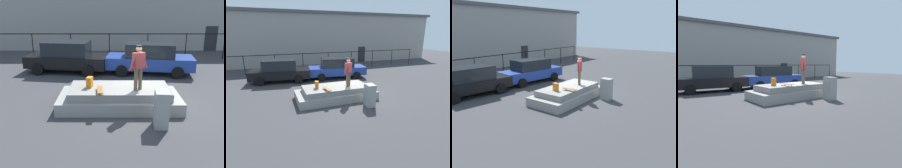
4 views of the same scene
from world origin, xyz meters
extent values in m
plane|color=#38383A|center=(0.00, 0.00, 0.00)|extent=(60.00, 60.00, 0.00)
cube|color=gray|center=(-0.86, -0.24, 0.24)|extent=(4.63, 2.15, 0.47)
cube|color=gray|center=(-0.86, -0.24, 0.62)|extent=(3.80, 1.77, 0.30)
cylinder|color=brown|center=(-0.27, -0.59, 1.18)|extent=(0.14, 0.14, 0.83)
cylinder|color=brown|center=(-0.10, -0.45, 1.18)|extent=(0.14, 0.14, 0.83)
cube|color=maroon|center=(-0.19, -0.52, 1.88)|extent=(0.49, 0.45, 0.57)
cylinder|color=maroon|center=(-0.40, -0.68, 1.84)|extent=(0.33, 0.28, 0.60)
cylinder|color=maroon|center=(0.03, -0.36, 1.84)|extent=(0.33, 0.28, 0.60)
sphere|color=tan|center=(-0.19, -0.52, 2.31)|extent=(0.22, 0.22, 0.22)
cylinder|color=black|center=(-0.19, -0.52, 2.41)|extent=(0.29, 0.29, 0.05)
cube|color=brown|center=(-1.58, -0.83, 0.88)|extent=(0.27, 0.83, 0.02)
cylinder|color=silver|center=(-1.66, -1.10, 0.80)|extent=(0.03, 0.06, 0.06)
cylinder|color=silver|center=(-1.46, -1.09, 0.80)|extent=(0.03, 0.06, 0.06)
cylinder|color=silver|center=(-1.70, -0.57, 0.80)|extent=(0.03, 0.06, 0.06)
cylinder|color=silver|center=(-1.50, -0.56, 0.80)|extent=(0.03, 0.06, 0.06)
cube|color=orange|center=(-2.00, -0.23, 0.97)|extent=(0.26, 0.32, 0.40)
cube|color=black|center=(-3.71, 4.91, 0.65)|extent=(4.78, 2.48, 0.65)
cube|color=black|center=(-3.71, 4.91, 1.37)|extent=(2.71, 1.98, 0.79)
cylinder|color=black|center=(-4.99, 6.05, 0.32)|extent=(0.66, 0.30, 0.64)
cylinder|color=black|center=(-5.25, 4.15, 0.32)|extent=(0.66, 0.30, 0.64)
cylinder|color=black|center=(-2.18, 5.66, 0.32)|extent=(0.66, 0.30, 0.64)
cylinder|color=black|center=(-2.44, 3.76, 0.32)|extent=(0.66, 0.30, 0.64)
cube|color=navy|center=(0.96, 4.51, 0.65)|extent=(4.98, 2.40, 0.66)
cube|color=black|center=(0.96, 4.51, 1.35)|extent=(2.82, 1.91, 0.73)
cylinder|color=black|center=(-0.39, 5.61, 0.32)|extent=(0.66, 0.30, 0.64)
cylinder|color=black|center=(-0.63, 3.80, 0.32)|extent=(0.66, 0.30, 0.64)
cylinder|color=black|center=(2.55, 5.22, 0.32)|extent=(0.66, 0.30, 0.64)
cylinder|color=black|center=(2.31, 3.41, 0.32)|extent=(0.66, 0.30, 0.64)
cube|color=gray|center=(0.44, -1.96, 0.61)|extent=(0.48, 0.63, 1.21)
cylinder|color=black|center=(-6.67, 8.21, 0.90)|extent=(0.06, 0.06, 1.81)
cylinder|color=black|center=(-4.00, 8.21, 0.90)|extent=(0.06, 0.06, 1.81)
cylinder|color=black|center=(-1.33, 8.21, 0.90)|extent=(0.06, 0.06, 1.81)
cylinder|color=black|center=(1.33, 8.21, 0.90)|extent=(0.06, 0.06, 1.81)
cylinder|color=black|center=(4.00, 8.21, 0.90)|extent=(0.06, 0.06, 1.81)
cylinder|color=black|center=(6.67, 8.21, 0.90)|extent=(0.06, 0.06, 1.81)
cube|color=black|center=(0.00, 8.21, 1.77)|extent=(24.00, 0.04, 0.06)
cube|color=gray|center=(0.00, 15.62, 2.95)|extent=(34.74, 8.31, 5.90)
cube|color=#262628|center=(6.95, 11.46, 1.00)|extent=(1.00, 0.06, 2.00)
camera|label=1|loc=(-1.14, -9.48, 3.91)|focal=40.90mm
camera|label=2|loc=(-4.23, -9.69, 3.84)|focal=28.50mm
camera|label=3|loc=(-11.08, -7.59, 4.03)|focal=36.88mm
camera|label=4|loc=(-7.22, -8.59, 1.91)|focal=30.15mm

